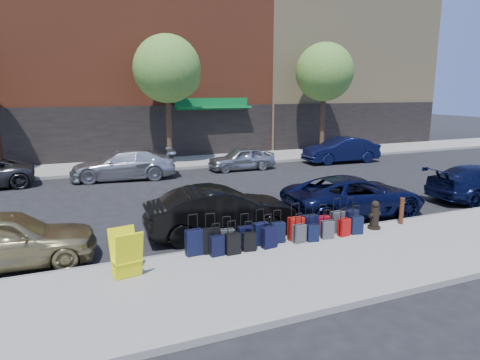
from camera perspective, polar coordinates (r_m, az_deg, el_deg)
name	(u,v)px	position (r m, az deg, el deg)	size (l,w,h in m)	color
ground	(219,206)	(16.41, -2.88, -3.43)	(120.00, 120.00, 0.00)	black
sidewalk_near	(310,267)	(10.85, 9.38, -11.34)	(60.00, 4.00, 0.15)	gray
sidewalk_far	(160,164)	(25.81, -10.63, 2.16)	(60.00, 4.00, 0.15)	gray
curb_near	(273,241)	(12.48, 4.36, -8.08)	(60.00, 0.08, 0.15)	gray
curb_far	(168,169)	(23.87, -9.56, 1.42)	(60.00, 0.08, 0.15)	gray
building_center	(130,10)	(33.78, -14.52, 21.12)	(17.00, 12.85, 20.00)	brown
building_right	(319,36)	(39.52, 10.47, 18.42)	(15.00, 12.12, 18.00)	tan
tree_center	(170,71)	(25.14, -9.37, 14.17)	(3.80, 3.80, 7.27)	black
tree_right	(326,74)	(29.51, 11.44, 13.73)	(3.80, 3.80, 7.27)	black
suitcase_front_0	(194,242)	(11.18, -6.12, -8.27)	(0.46, 0.27, 1.08)	black
suitcase_front_1	(211,241)	(11.27, -3.87, -8.08)	(0.46, 0.28, 1.06)	black
suitcase_front_2	(227,239)	(11.49, -1.72, -7.91)	(0.40, 0.26, 0.91)	#35353A
suitcase_front_3	(245,237)	(11.66, 0.70, -7.58)	(0.40, 0.24, 0.93)	black
suitcase_front_4	(261,234)	(11.85, 2.81, -7.16)	(0.43, 0.25, 1.00)	black
suitcase_front_5	(278,232)	(12.05, 5.06, -6.98)	(0.40, 0.24, 0.93)	black
suitcase_front_6	(296,229)	(12.30, 7.47, -6.44)	(0.44, 0.25, 1.06)	#A4110A
suitcase_front_7	(310,226)	(12.62, 9.33, -6.05)	(0.43, 0.24, 1.03)	black
suitcase_front_8	(323,225)	(12.87, 11.02, -5.95)	(0.41, 0.28, 0.91)	maroon
suitcase_front_9	(337,222)	(13.16, 12.85, -5.46)	(0.44, 0.25, 1.03)	#3A3B3F
suitcase_front_10	(351,220)	(13.44, 14.57, -5.20)	(0.45, 0.30, 1.02)	black
suitcase_back_1	(217,246)	(11.11, -3.10, -8.73)	(0.37, 0.23, 0.86)	black
suitcase_back_2	(233,244)	(11.19, -0.99, -8.49)	(0.38, 0.22, 0.89)	black
suitcase_back_3	(249,242)	(11.42, 1.22, -8.22)	(0.36, 0.24, 0.80)	black
suitcase_back_4	(269,237)	(11.64, 3.87, -7.64)	(0.41, 0.27, 0.93)	black
suitcase_back_6	(299,234)	(12.12, 7.93, -7.08)	(0.37, 0.24, 0.83)	#3C3D42
suitcase_back_7	(313,233)	(12.28, 9.67, -6.97)	(0.36, 0.24, 0.78)	black
suitcase_back_8	(327,230)	(12.58, 11.56, -6.49)	(0.38, 0.25, 0.84)	#3E3E44
suitcase_back_9	(344,227)	(12.90, 13.72, -6.14)	(0.37, 0.25, 0.83)	#A20B0A
suitcase_back_10	(356,225)	(13.17, 15.27, -5.82)	(0.39, 0.27, 0.86)	black
fire_hydrant	(375,216)	(13.79, 17.52, -4.56)	(0.45, 0.40, 0.88)	black
bollard	(402,211)	(14.53, 20.75, -3.83)	(0.16, 0.16, 0.85)	#38190C
display_rack	(126,254)	(10.14, -14.92, -9.50)	(0.72, 0.77, 1.10)	#F6F70D
car_near_0	(5,239)	(12.09, -28.81, -6.96)	(1.71, 4.26, 1.45)	#908458
car_near_1	(221,212)	(12.91, -2.55, -4.24)	(1.58, 4.52, 1.49)	black
car_near_2	(354,196)	(15.53, 14.99, -2.06)	(2.31, 5.02, 1.39)	#0C1034
car_far_1	(123,165)	(21.91, -15.29, 1.99)	(2.06, 5.06, 1.47)	silver
car_far_2	(241,159)	(23.70, 0.18, 2.88)	(1.49, 3.70, 1.26)	#B1B4B8
car_far_3	(341,150)	(26.83, 13.31, 3.91)	(1.63, 4.66, 1.54)	#0C1238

